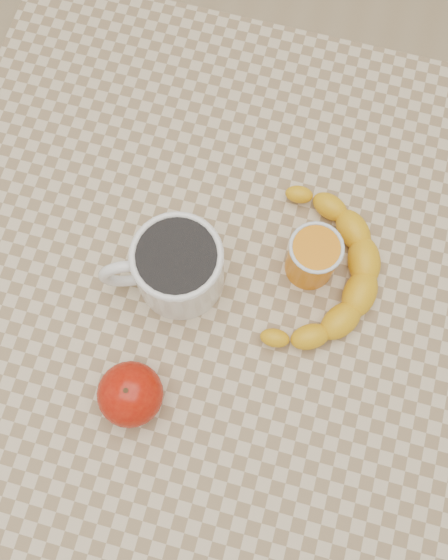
% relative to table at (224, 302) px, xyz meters
% --- Properties ---
extents(ground, '(3.00, 3.00, 0.00)m').
position_rel_table_xyz_m(ground, '(0.00, 0.00, -0.66)').
color(ground, tan).
rests_on(ground, ground).
extents(table, '(0.80, 0.80, 0.75)m').
position_rel_table_xyz_m(table, '(0.00, 0.00, 0.00)').
color(table, '#C2AD89').
rests_on(table, ground).
extents(coffee_mug, '(0.16, 0.14, 0.09)m').
position_rel_table_xyz_m(coffee_mug, '(-0.06, -0.01, 0.14)').
color(coffee_mug, white).
rests_on(coffee_mug, table).
extents(orange_juice_glass, '(0.07, 0.07, 0.08)m').
position_rel_table_xyz_m(orange_juice_glass, '(0.10, 0.05, 0.13)').
color(orange_juice_glass, orange).
rests_on(orange_juice_glass, table).
extents(apple, '(0.10, 0.10, 0.07)m').
position_rel_table_xyz_m(apple, '(-0.07, -0.16, 0.12)').
color(apple, '#950C04').
rests_on(apple, table).
extents(banana, '(0.23, 0.29, 0.04)m').
position_rel_table_xyz_m(banana, '(0.11, 0.04, 0.11)').
color(banana, yellow).
rests_on(banana, table).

